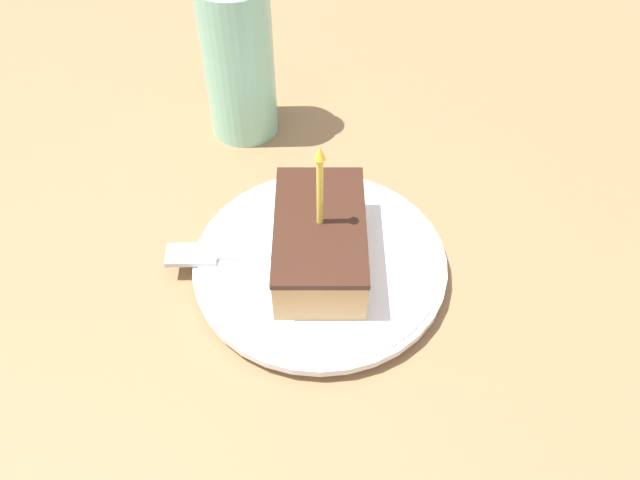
% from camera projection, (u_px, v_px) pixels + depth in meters
% --- Properties ---
extents(ground_plane, '(2.40, 2.40, 0.04)m').
position_uv_depth(ground_plane, '(325.00, 291.00, 0.58)').
color(ground_plane, olive).
rests_on(ground_plane, ground).
extents(plate, '(0.23, 0.23, 0.02)m').
position_uv_depth(plate, '(320.00, 264.00, 0.56)').
color(plate, silver).
rests_on(plate, ground_plane).
extents(cake_slice, '(0.08, 0.13, 0.13)m').
position_uv_depth(cake_slice, '(330.00, 240.00, 0.53)').
color(cake_slice, tan).
rests_on(cake_slice, plate).
extents(fork, '(0.17, 0.03, 0.00)m').
position_uv_depth(fork, '(253.00, 254.00, 0.55)').
color(fork, silver).
rests_on(fork, plate).
extents(bottle, '(0.07, 0.07, 0.23)m').
position_uv_depth(bottle, '(243.00, 55.00, 0.63)').
color(bottle, '#8CD1B2').
rests_on(bottle, ground_plane).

